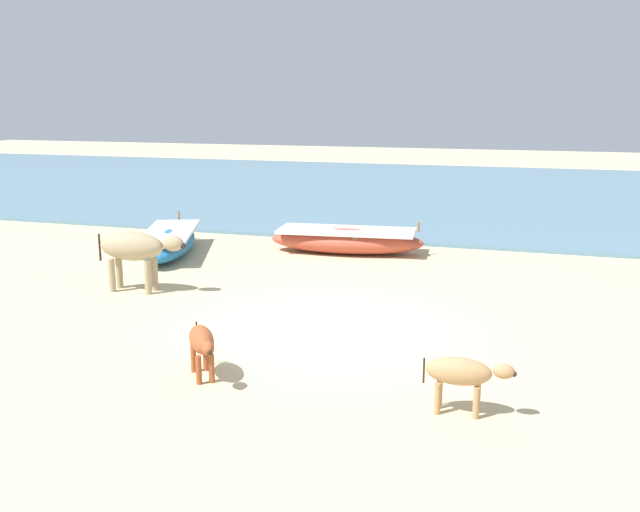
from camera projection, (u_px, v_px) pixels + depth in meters
name	position (u px, v px, depth m)	size (l,w,h in m)	color
ground	(327.00, 329.00, 10.56)	(80.00, 80.00, 0.00)	#CCB789
sea_water	(457.00, 192.00, 25.92)	(60.00, 20.00, 0.08)	slate
fishing_boat_2	(169.00, 242.00, 15.62)	(2.20, 3.63, 0.71)	#1E669E
fishing_boat_4	(347.00, 240.00, 15.71)	(3.52, 1.45, 0.75)	#B74733
calf_near_tan	(462.00, 374.00, 7.62)	(0.99, 0.30, 0.64)	tan
calf_far_rust	(202.00, 342.00, 8.61)	(0.73, 0.89, 0.64)	#9E4C28
cow_second_adult_dun	(135.00, 249.00, 12.48)	(1.67, 0.56, 1.08)	tan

